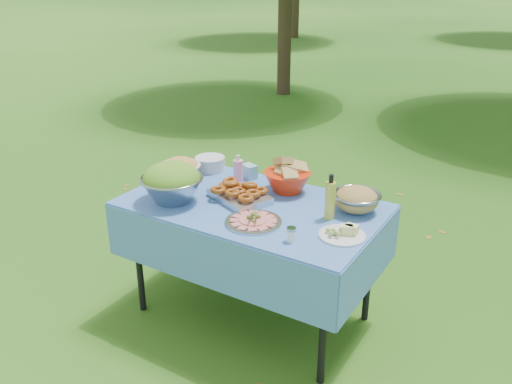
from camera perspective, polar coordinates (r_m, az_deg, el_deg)
ground at (r=3.49m, az=-0.38°, el=-12.68°), size 80.00×80.00×0.00m
picnic_table at (r=3.28m, az=-0.40°, el=-7.29°), size 1.46×0.86×0.76m
salad_bowl at (r=3.13m, az=-8.86°, el=1.02°), size 0.37×0.37×0.24m
pasta_bowl_white at (r=3.47m, az=-8.00°, el=2.48°), size 0.31×0.31×0.14m
plate_stack at (r=3.61m, az=-4.86°, el=3.02°), size 0.22×0.22×0.09m
wipes_box at (r=3.47m, az=-0.73°, el=2.20°), size 0.12×0.10×0.09m
sanitizer_bottle at (r=3.39m, az=-1.90°, el=2.47°), size 0.08×0.08×0.18m
bread_bowl at (r=3.25m, az=3.34°, el=1.65°), size 0.30×0.30×0.19m
pasta_bowl_steel at (r=3.04m, az=10.52°, el=-0.73°), size 0.30×0.30×0.14m
fried_tray at (r=3.14m, az=-1.74°, el=-0.16°), size 0.41×0.36×0.08m
charcuterie_platter at (r=2.87m, az=-0.28°, el=-2.63°), size 0.35×0.35×0.07m
oil_bottle at (r=2.91m, az=7.82°, el=-0.50°), size 0.06×0.06×0.25m
cheese_plate at (r=2.77m, az=9.08°, el=-4.04°), size 0.25×0.25×0.07m
shaker at (r=2.69m, az=3.74°, el=-4.48°), size 0.05×0.05×0.08m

